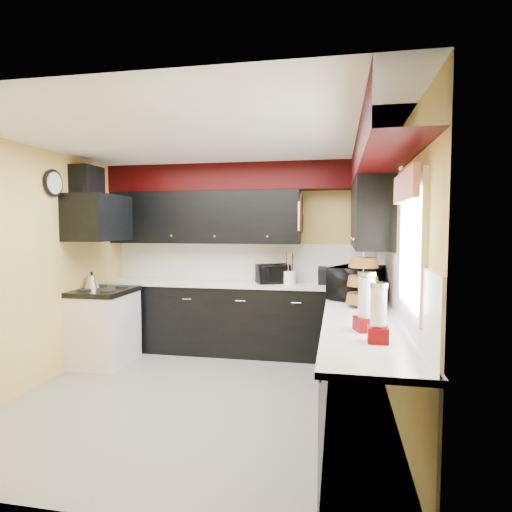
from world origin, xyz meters
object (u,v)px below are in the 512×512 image
at_px(toaster_oven, 273,274).
at_px(knife_block, 322,276).
at_px(microwave, 357,282).
at_px(utensil_crock, 290,278).
at_px(kettle, 92,282).

relative_size(toaster_oven, knife_block, 1.92).
relative_size(microwave, utensil_crock, 3.58).
distance_m(toaster_oven, knife_block, 0.63).
bearing_deg(microwave, toaster_oven, 68.77).
distance_m(utensil_crock, kettle, 2.46).
xyz_separation_m(microwave, kettle, (-3.16, 0.29, -0.11)).
relative_size(knife_block, kettle, 1.26).
height_order(knife_block, kettle, knife_block).
relative_size(toaster_oven, kettle, 2.41).
xyz_separation_m(toaster_oven, kettle, (-2.15, -0.74, -0.06)).
relative_size(toaster_oven, microwave, 0.70).
xyz_separation_m(microwave, knife_block, (-0.38, 0.99, -0.06)).
bearing_deg(knife_block, microwave, -66.83).
bearing_deg(toaster_oven, utensil_crock, -39.16).
bearing_deg(kettle, knife_block, 14.18).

